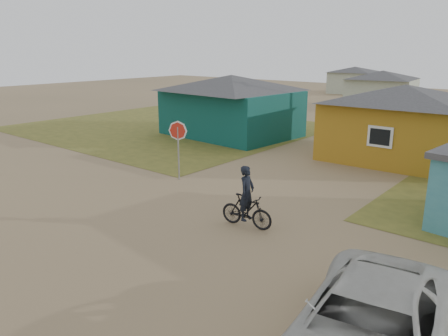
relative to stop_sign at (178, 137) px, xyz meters
The scene contains 9 objects.
ground 5.75m from the stop_sign, 45.79° to the right, with size 120.00×120.00×0.00m, color #907653.
grass_nw 13.83m from the stop_sign, 138.27° to the left, with size 20.00×18.00×0.00m, color olive.
house_teal 10.71m from the stop_sign, 116.15° to the left, with size 8.93×7.08×4.00m.
house_yellow 11.90m from the stop_sign, 58.16° to the left, with size 7.72×6.76×3.90m.
house_pale_west 30.20m from the stop_sign, 94.22° to the left, with size 7.04×6.15×3.60m.
house_pale_north 43.34m from the stop_sign, 103.64° to the left, with size 6.28×5.81×3.40m.
stop_sign is the anchor object (origin of this frame).
cyclist 6.14m from the stop_sign, 23.34° to the right, with size 1.88×0.77×2.07m.
vehicle 12.89m from the stop_sign, 29.44° to the right, with size 2.60×5.64×1.57m, color #B1B1AD.
Camera 1 is at (9.68, -9.25, 5.66)m, focal length 35.00 mm.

